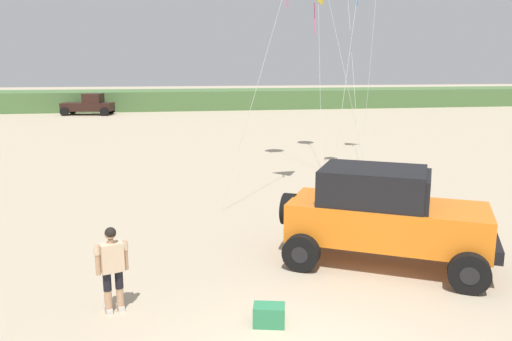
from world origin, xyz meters
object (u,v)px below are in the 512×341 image
(jeep, at_px, (384,214))
(cooler_box, at_px, (269,315))
(person_watching, at_px, (112,265))
(distant_pickup, at_px, (89,105))

(jeep, bearing_deg, cooler_box, -143.21)
(person_watching, height_order, cooler_box, person_watching)
(person_watching, xyz_separation_m, cooler_box, (2.76, -1.00, -0.75))
(person_watching, distance_m, distant_pickup, 41.21)
(person_watching, bearing_deg, cooler_box, -19.85)
(person_watching, relative_size, distant_pickup, 0.34)
(jeep, distance_m, cooler_box, 4.09)
(jeep, height_order, person_watching, jeep)
(cooler_box, distance_m, distant_pickup, 42.68)
(distant_pickup, bearing_deg, person_watching, -81.75)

